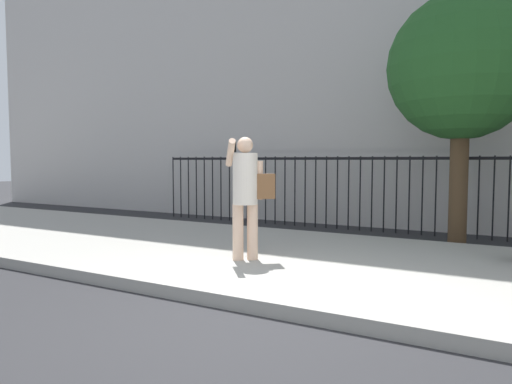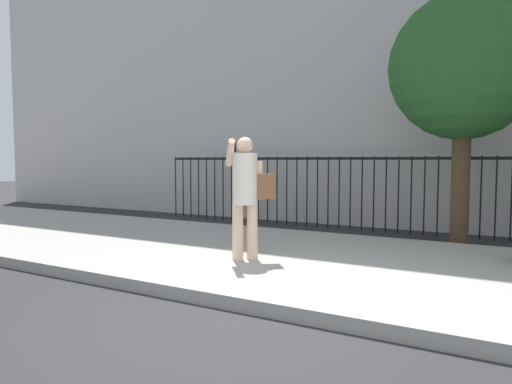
% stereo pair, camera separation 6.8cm
% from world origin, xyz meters
% --- Properties ---
extents(ground_plane, '(60.00, 60.00, 0.00)m').
position_xyz_m(ground_plane, '(0.00, 0.00, 0.00)').
color(ground_plane, '#28282B').
extents(sidewalk, '(28.00, 4.40, 0.15)m').
position_xyz_m(sidewalk, '(0.00, 2.20, 0.07)').
color(sidewalk, '#9E9B93').
rests_on(sidewalk, ground).
extents(iron_fence, '(12.03, 0.04, 1.60)m').
position_xyz_m(iron_fence, '(0.00, 5.90, 1.02)').
color(iron_fence, black).
rests_on(iron_fence, ground).
extents(pedestrian_on_phone, '(0.70, 0.66, 1.68)m').
position_xyz_m(pedestrian_on_phone, '(-1.16, 1.58, 1.12)').
color(pedestrian_on_phone, beige).
rests_on(pedestrian_on_phone, sidewalk).
extents(street_tree_mid, '(2.50, 2.50, 4.37)m').
position_xyz_m(street_tree_mid, '(1.15, 4.93, 3.09)').
color(street_tree_mid, '#4C3823').
rests_on(street_tree_mid, ground).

